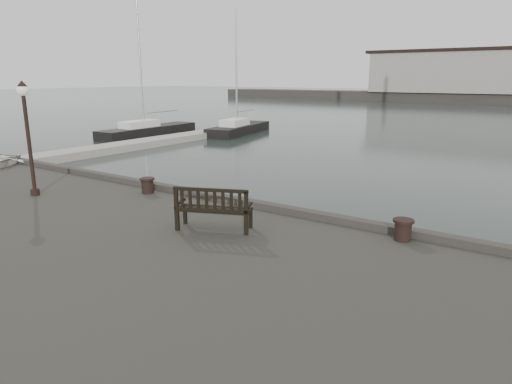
% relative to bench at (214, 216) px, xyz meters
% --- Properties ---
extents(ground, '(400.00, 400.00, 0.00)m').
position_rel_bench_xyz_m(ground, '(0.47, 2.27, -1.88)').
color(ground, black).
rests_on(ground, ground).
extents(pontoon, '(2.00, 24.00, 0.50)m').
position_rel_bench_xyz_m(pontoon, '(-19.53, 12.27, -1.63)').
color(pontoon, '#9A968F').
rests_on(pontoon, ground).
extents(breakwater, '(140.00, 9.50, 12.20)m').
position_rel_bench_xyz_m(breakwater, '(-4.08, 94.27, 2.41)').
color(breakwater, '#383530').
rests_on(breakwater, ground).
extents(bench, '(1.86, 1.24, 1.01)m').
position_rel_bench_xyz_m(bench, '(0.00, 0.00, 0.00)').
color(bench, black).
rests_on(bench, quay).
extents(bollard_left, '(0.53, 0.53, 0.47)m').
position_rel_bench_xyz_m(bollard_left, '(-3.93, 1.55, -0.09)').
color(bollard_left, black).
rests_on(bollard_left, quay).
extents(bollard_right, '(0.60, 0.60, 0.48)m').
position_rel_bench_xyz_m(bollard_right, '(3.89, 1.77, -0.08)').
color(bollard_right, black).
rests_on(bollard_right, quay).
extents(lamp_post, '(0.34, 0.34, 3.40)m').
position_rel_bench_xyz_m(lamp_post, '(-6.56, -0.56, 1.86)').
color(lamp_post, black).
rests_on(lamp_post, quay).
extents(yacht_b, '(2.70, 10.39, 13.57)m').
position_rel_bench_xyz_m(yacht_b, '(-24.35, 20.40, -1.64)').
color(yacht_b, black).
rests_on(yacht_b, ground).
extents(yacht_d, '(4.12, 9.34, 11.44)m').
position_rel_bench_xyz_m(yacht_d, '(-18.53, 26.12, -1.65)').
color(yacht_d, black).
rests_on(yacht_d, ground).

